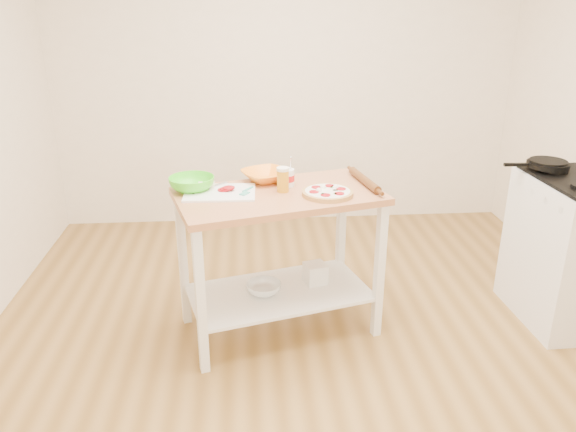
{
  "coord_description": "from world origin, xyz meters",
  "views": [
    {
      "loc": [
        -0.35,
        -2.66,
        1.95
      ],
      "look_at": [
        -0.12,
        0.35,
        0.77
      ],
      "focal_mm": 35.0,
      "sensor_mm": 36.0,
      "label": 1
    }
  ],
  "objects_px": {
    "skillet": "(547,165)",
    "shelf_bin": "(315,273)",
    "pizza": "(327,192)",
    "cutting_board": "(220,192)",
    "prep_island": "(279,233)",
    "beer_pint": "(283,179)",
    "orange_bowl": "(266,176)",
    "knife": "(205,189)",
    "rolling_pin": "(364,180)",
    "green_bowl": "(192,184)",
    "yogurt_tub": "(287,178)",
    "gas_stove": "(576,250)",
    "spatula": "(246,191)",
    "shelf_glass_bowl": "(264,288)"
  },
  "relations": [
    {
      "from": "prep_island",
      "to": "green_bowl",
      "type": "relative_size",
      "value": 4.9
    },
    {
      "from": "prep_island",
      "to": "beer_pint",
      "type": "height_order",
      "value": "beer_pint"
    },
    {
      "from": "pizza",
      "to": "yogurt_tub",
      "type": "xyz_separation_m",
      "value": [
        -0.22,
        0.18,
        0.04
      ]
    },
    {
      "from": "pizza",
      "to": "beer_pint",
      "type": "xyz_separation_m",
      "value": [
        -0.25,
        0.08,
        0.06
      ]
    },
    {
      "from": "yogurt_tub",
      "to": "shelf_glass_bowl",
      "type": "bearing_deg",
      "value": -137.99
    },
    {
      "from": "skillet",
      "to": "orange_bowl",
      "type": "xyz_separation_m",
      "value": [
        -1.75,
        0.03,
        -0.04
      ]
    },
    {
      "from": "skillet",
      "to": "cutting_board",
      "type": "relative_size",
      "value": 0.98
    },
    {
      "from": "pizza",
      "to": "rolling_pin",
      "type": "height_order",
      "value": "rolling_pin"
    },
    {
      "from": "skillet",
      "to": "spatula",
      "type": "relative_size",
      "value": 2.67
    },
    {
      "from": "gas_stove",
      "to": "orange_bowl",
      "type": "distance_m",
      "value": 2.0
    },
    {
      "from": "prep_island",
      "to": "pizza",
      "type": "xyz_separation_m",
      "value": [
        0.27,
        -0.06,
        0.27
      ]
    },
    {
      "from": "skillet",
      "to": "orange_bowl",
      "type": "height_order",
      "value": "skillet"
    },
    {
      "from": "yogurt_tub",
      "to": "knife",
      "type": "bearing_deg",
      "value": -172.93
    },
    {
      "from": "cutting_board",
      "to": "beer_pint",
      "type": "relative_size",
      "value": 2.83
    },
    {
      "from": "skillet",
      "to": "spatula",
      "type": "height_order",
      "value": "skillet"
    },
    {
      "from": "skillet",
      "to": "knife",
      "type": "distance_m",
      "value": 2.12
    },
    {
      "from": "green_bowl",
      "to": "shelf_bin",
      "type": "bearing_deg",
      "value": 1.37
    },
    {
      "from": "gas_stove",
      "to": "rolling_pin",
      "type": "height_order",
      "value": "gas_stove"
    },
    {
      "from": "beer_pint",
      "to": "shelf_bin",
      "type": "bearing_deg",
      "value": 19.91
    },
    {
      "from": "prep_island",
      "to": "spatula",
      "type": "distance_m",
      "value": 0.33
    },
    {
      "from": "skillet",
      "to": "beer_pint",
      "type": "relative_size",
      "value": 2.79
    },
    {
      "from": "shelf_glass_bowl",
      "to": "cutting_board",
      "type": "bearing_deg",
      "value": 170.83
    },
    {
      "from": "green_bowl",
      "to": "yogurt_tub",
      "type": "xyz_separation_m",
      "value": [
        0.56,
        0.04,
        0.01
      ]
    },
    {
      "from": "gas_stove",
      "to": "yogurt_tub",
      "type": "height_order",
      "value": "gas_stove"
    },
    {
      "from": "prep_island",
      "to": "skillet",
      "type": "bearing_deg",
      "value": 6.63
    },
    {
      "from": "pizza",
      "to": "green_bowl",
      "type": "height_order",
      "value": "green_bowl"
    },
    {
      "from": "green_bowl",
      "to": "shelf_bin",
      "type": "xyz_separation_m",
      "value": [
        0.73,
        0.02,
        -0.62
      ]
    },
    {
      "from": "knife",
      "to": "beer_pint",
      "type": "bearing_deg",
      "value": -46.06
    },
    {
      "from": "orange_bowl",
      "to": "rolling_pin",
      "type": "relative_size",
      "value": 0.67
    },
    {
      "from": "skillet",
      "to": "shelf_bin",
      "type": "distance_m",
      "value": 1.6
    },
    {
      "from": "prep_island",
      "to": "spatula",
      "type": "xyz_separation_m",
      "value": [
        -0.18,
        -0.0,
        0.27
      ]
    },
    {
      "from": "shelf_glass_bowl",
      "to": "spatula",
      "type": "bearing_deg",
      "value": 168.16
    },
    {
      "from": "spatula",
      "to": "orange_bowl",
      "type": "height_order",
      "value": "orange_bowl"
    },
    {
      "from": "skillet",
      "to": "cutting_board",
      "type": "bearing_deg",
      "value": -171.6
    },
    {
      "from": "pizza",
      "to": "cutting_board",
      "type": "relative_size",
      "value": 0.71
    },
    {
      "from": "cutting_board",
      "to": "rolling_pin",
      "type": "distance_m",
      "value": 0.87
    },
    {
      "from": "prep_island",
      "to": "skillet",
      "type": "height_order",
      "value": "skillet"
    },
    {
      "from": "shelf_glass_bowl",
      "to": "rolling_pin",
      "type": "bearing_deg",
      "value": 12.97
    },
    {
      "from": "gas_stove",
      "to": "green_bowl",
      "type": "xyz_separation_m",
      "value": [
        -2.36,
        0.08,
        0.47
      ]
    },
    {
      "from": "skillet",
      "to": "pizza",
      "type": "relative_size",
      "value": 1.38
    },
    {
      "from": "orange_bowl",
      "to": "shelf_bin",
      "type": "distance_m",
      "value": 0.69
    },
    {
      "from": "spatula",
      "to": "shelf_bin",
      "type": "bearing_deg",
      "value": -41.98
    },
    {
      "from": "cutting_board",
      "to": "rolling_pin",
      "type": "relative_size",
      "value": 1.0
    },
    {
      "from": "prep_island",
      "to": "cutting_board",
      "type": "bearing_deg",
      "value": 176.74
    },
    {
      "from": "prep_island",
      "to": "yogurt_tub",
      "type": "bearing_deg",
      "value": 63.94
    },
    {
      "from": "spatula",
      "to": "prep_island",
      "type": "bearing_deg",
      "value": -54.93
    },
    {
      "from": "cutting_board",
      "to": "yogurt_tub",
      "type": "xyz_separation_m",
      "value": [
        0.4,
        0.1,
        0.05
      ]
    },
    {
      "from": "yogurt_tub",
      "to": "spatula",
      "type": "bearing_deg",
      "value": -153.69
    },
    {
      "from": "gas_stove",
      "to": "rolling_pin",
      "type": "bearing_deg",
      "value": 172.88
    },
    {
      "from": "gas_stove",
      "to": "spatula",
      "type": "bearing_deg",
      "value": 178.09
    }
  ]
}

